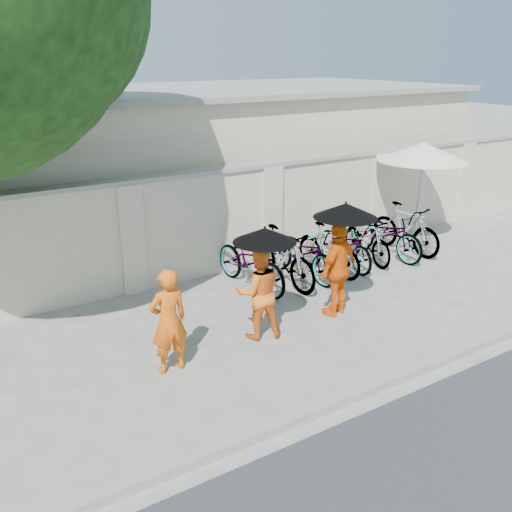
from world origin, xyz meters
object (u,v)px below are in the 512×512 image
monk_left (169,321)px  patio_umbrella (423,153)px  monk_center (259,292)px  monk_right (338,269)px

monk_left → patio_umbrella: patio_umbrella is taller
monk_center → monk_right: monk_right is taller
patio_umbrella → monk_center: bearing=-161.5°
monk_left → monk_right: 3.11m
monk_right → monk_center: bearing=-18.3°
monk_right → patio_umbrella: (3.85, 1.82, 1.30)m
monk_left → patio_umbrella: size_ratio=0.64×
monk_left → monk_center: monk_left is taller
monk_center → patio_umbrella: 5.85m
monk_center → monk_right: 1.54m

